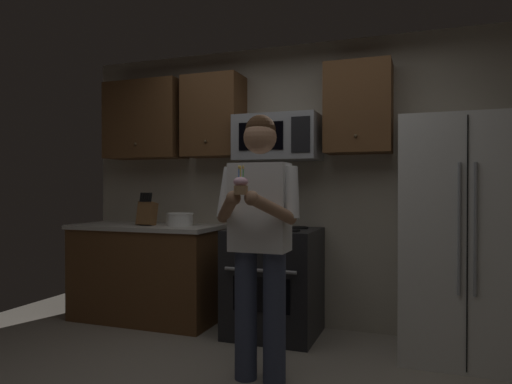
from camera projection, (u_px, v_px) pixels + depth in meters
The scene contains 10 objects.
wall_back at pixel (302, 185), 4.33m from camera, with size 4.40×0.10×2.60m, color #B7AD99.
oven_range at pixel (274, 282), 4.02m from camera, with size 0.76×0.70×0.93m.
microwave at pixel (278, 138), 4.12m from camera, with size 0.74×0.41×0.40m.
refrigerator at pixel (463, 238), 3.47m from camera, with size 0.90×0.75×1.80m.
cabinet_row_upper at pixel (221, 116), 4.37m from camera, with size 2.78×0.36×0.76m.
counter_left at pixel (146, 272), 4.49m from camera, with size 1.44×0.66×0.92m.
knife_block at pixel (147, 213), 4.42m from camera, with size 0.16×0.15×0.32m.
bowl_large_white at pixel (180, 219), 4.38m from camera, with size 0.26×0.26×0.12m.
person at pixel (259, 231), 3.05m from camera, with size 0.60×0.48×1.76m.
cupcake at pixel (241, 185), 2.74m from camera, with size 0.09×0.09×0.17m.
Camera 1 is at (1.07, -2.47, 1.28)m, focal length 32.60 mm.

